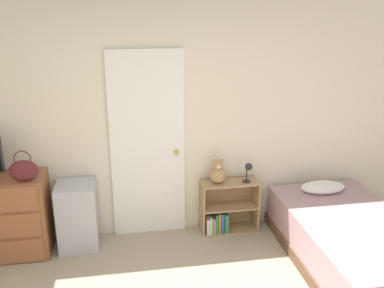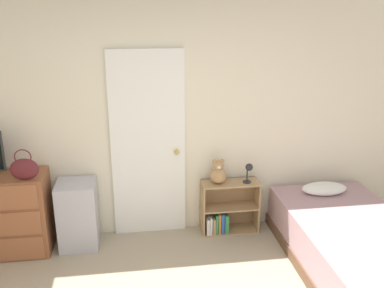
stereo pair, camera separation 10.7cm
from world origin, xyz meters
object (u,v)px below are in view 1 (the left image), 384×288
Objects in this scene: teddy_bear at (218,173)px; bed at (352,242)px; storage_bin at (78,216)px; desk_lamp at (248,169)px; bookshelf at (225,211)px; handbag at (24,170)px.

teddy_bear is 1.52m from bed.
bed is (1.17, -0.84, -0.48)m from teddy_bear.
desk_lamp is at bearing 1.00° from storage_bin.
bookshelf is 2.85× the size of desk_lamp.
desk_lamp is 1.27m from bed.
handbag is 0.49× the size of bookshelf.
desk_lamp is (2.28, 0.20, -0.22)m from handbag.
teddy_bear reaches higher than storage_bin.
handbag is at bearing -173.20° from teddy_bear.
handbag is 1.12× the size of teddy_bear.
desk_lamp is at bearing 136.29° from bed.
storage_bin is at bearing 163.96° from bed.
bookshelf is at bearing 4.67° from teddy_bear.
handbag is 0.16× the size of bed.
handbag reaches higher than storage_bin.
desk_lamp is (0.24, -0.04, 0.51)m from bookshelf.
teddy_bear is at bearing 173.94° from desk_lamp.
storage_bin is 1.61m from bookshelf.
bed is at bearing -16.04° from storage_bin.
storage_bin is 1.13× the size of bookshelf.
bed is at bearing -11.02° from handbag.
bed is at bearing -35.57° from teddy_bear.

